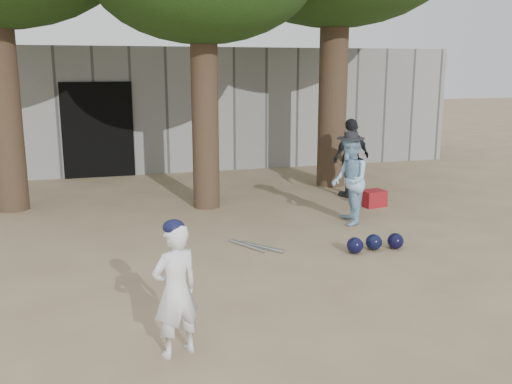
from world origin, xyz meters
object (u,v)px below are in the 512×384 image
object	(u,v)px
spectator_dark	(351,158)
spectator_blue	(349,181)
boy_player	(176,290)
red_bag	(373,198)

from	to	relation	value
spectator_dark	spectator_blue	bearing A→B (deg)	44.21
boy_player	red_bag	distance (m)	6.28
spectator_blue	red_bag	distance (m)	1.47
boy_player	spectator_blue	distance (m)	4.91
spectator_dark	red_bag	distance (m)	1.09
boy_player	spectator_dark	world-z (taller)	spectator_dark
boy_player	spectator_dark	size ratio (longest dim) A/B	0.78
boy_player	red_bag	world-z (taller)	boy_player
spectator_dark	boy_player	bearing A→B (deg)	32.33
boy_player	spectator_blue	xyz separation A→B (m)	(3.37, 3.57, 0.11)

